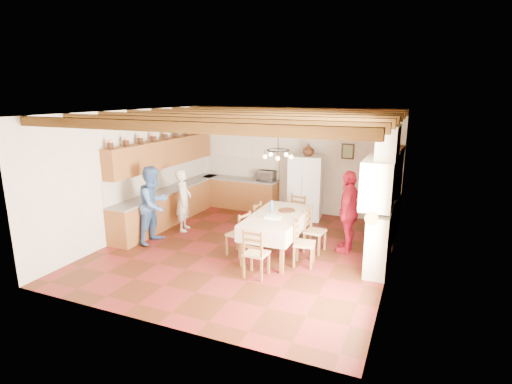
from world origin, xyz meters
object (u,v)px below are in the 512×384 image
chair_left_near (238,233)px  microwave (266,176)px  chair_left_far (251,222)px  person_woman_red (348,212)px  hutch (388,193)px  chair_right_near (305,243)px  chair_end_near (256,252)px  chair_right_far (315,231)px  chair_end_far (294,215)px  person_woman_blue (154,205)px  dining_table (277,218)px  person_man (184,200)px  refrigerator (305,187)px

chair_left_near → microwave: size_ratio=1.84×
chair_left_far → person_woman_red: size_ratio=0.53×
hutch → chair_left_near: (-2.79, -2.35, -0.61)m
chair_right_near → chair_end_near: same height
chair_right_far → microwave: 3.33m
chair_right_near → chair_end_far: (-0.75, 1.68, 0.00)m
person_woman_blue → person_woman_red: 4.37m
chair_left_near → person_woman_blue: size_ratio=0.54×
chair_left_near → chair_right_near: (1.46, 0.02, 0.00)m
dining_table → chair_right_near: size_ratio=2.11×
chair_left_near → person_man: size_ratio=0.61×
chair_left_near → person_woman_blue: 2.15m
person_man → refrigerator: bearing=-68.4°
hutch → person_woman_blue: hutch is taller
person_man → microwave: person_man is taller
person_woman_red → hutch: bearing=154.1°
refrigerator → person_woman_blue: person_woman_blue is taller
chair_left_far → microwave: bearing=-165.7°
chair_end_near → person_woman_blue: 3.00m
person_woman_red → chair_right_near: bearing=-27.7°
chair_end_near → refrigerator: bearing=-85.7°
refrigerator → microwave: size_ratio=3.36×
microwave → chair_right_near: bearing=-56.3°
refrigerator → dining_table: size_ratio=0.86×
person_woman_blue → person_woman_red: bearing=-72.1°
hutch → dining_table: hutch is taller
chair_end_near → chair_right_far: bearing=-111.7°
person_man → person_woman_red: person_woman_red is taller
person_woman_red → person_man: bearing=-84.2°
person_woman_red → chair_left_far: bearing=-78.4°
chair_left_far → dining_table: bearing=63.0°
refrigerator → person_woman_blue: size_ratio=0.98×
hutch → person_woman_blue: (-4.89, -2.41, -0.19)m
dining_table → refrigerator: bearing=93.4°
dining_table → person_woman_blue: 2.88m
chair_left_far → microwave: 2.66m
person_woman_red → dining_table: bearing=-58.5°
chair_right_near → chair_end_far: size_ratio=1.00×
person_woman_blue → microwave: 3.65m
hutch → chair_right_far: 2.12m
dining_table → chair_left_near: 0.89m
dining_table → person_woman_red: bearing=28.6°
chair_left_far → refrigerator: bearing=164.9°
chair_left_far → chair_right_far: size_ratio=1.00×
chair_left_near → dining_table: bearing=129.0°
hutch → chair_end_far: (-2.08, -0.66, -0.61)m
chair_right_far → microwave: microwave is taller
hutch → chair_right_far: bearing=-125.4°
dining_table → chair_right_far: 0.90m
refrigerator → chair_end_near: size_ratio=1.82×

